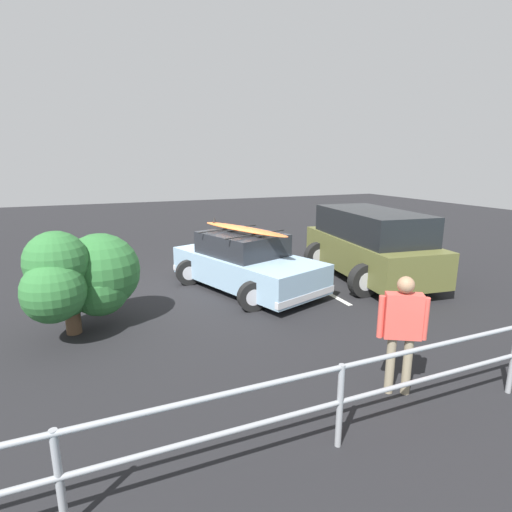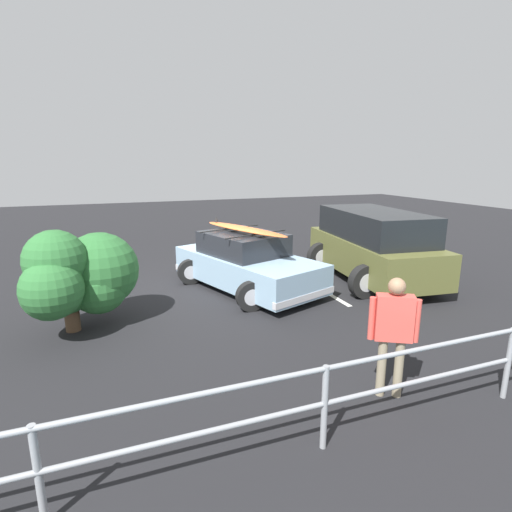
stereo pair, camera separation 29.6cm
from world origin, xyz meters
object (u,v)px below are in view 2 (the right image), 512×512
object	(u,v)px
suv_car	(373,245)
bush_near_left	(78,278)
sedan_car	(246,263)
person_bystander	(393,327)

from	to	relation	value
suv_car	bush_near_left	world-z (taller)	bush_near_left
sedan_car	suv_car	bearing A→B (deg)	172.27
suv_car	bush_near_left	size ratio (longest dim) A/B	2.30
suv_car	person_bystander	bearing A→B (deg)	55.98
person_bystander	suv_car	bearing A→B (deg)	-124.02
sedan_car	bush_near_left	bearing A→B (deg)	19.43
sedan_car	suv_car	size ratio (longest dim) A/B	0.94
suv_car	bush_near_left	xyz separation A→B (m)	(6.95, 0.83, 0.07)
sedan_car	suv_car	distance (m)	3.36
person_bystander	bush_near_left	distance (m)	5.38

